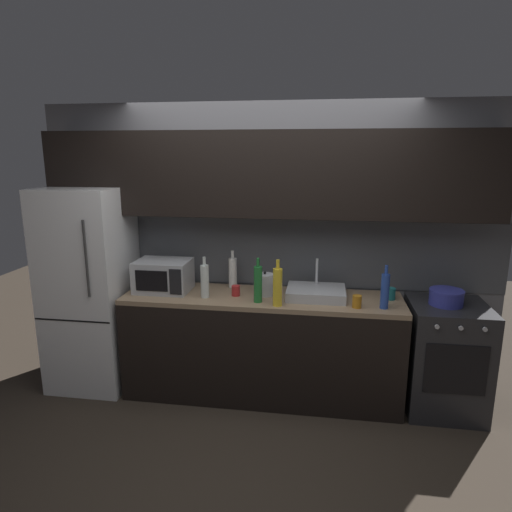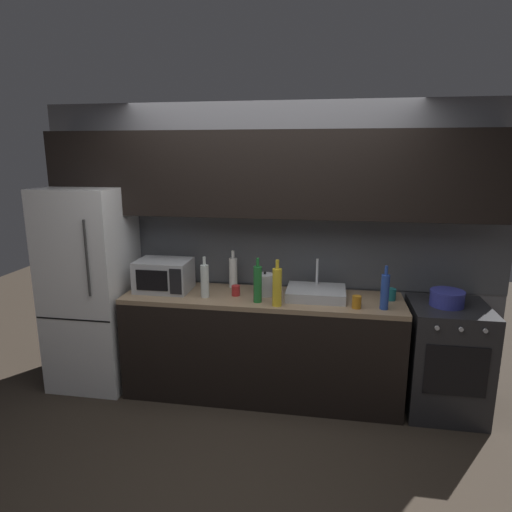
% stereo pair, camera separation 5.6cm
% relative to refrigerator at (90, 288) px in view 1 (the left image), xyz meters
% --- Properties ---
extents(ground_plane, '(10.00, 10.00, 0.00)m').
position_rel_refrigerator_xyz_m(ground_plane, '(1.54, -0.90, -0.89)').
color(ground_plane, '#2D261E').
extents(back_wall, '(4.07, 0.44, 2.50)m').
position_rel_refrigerator_xyz_m(back_wall, '(1.54, 0.30, 0.65)').
color(back_wall, slate).
rests_on(back_wall, ground).
extents(counter_run, '(2.33, 0.60, 0.90)m').
position_rel_refrigerator_xyz_m(counter_run, '(1.54, 0.00, -0.44)').
color(counter_run, black).
rests_on(counter_run, ground).
extents(refrigerator, '(0.68, 0.69, 1.79)m').
position_rel_refrigerator_xyz_m(refrigerator, '(0.00, 0.00, 0.00)').
color(refrigerator, white).
rests_on(refrigerator, ground).
extents(oven_range, '(0.60, 0.62, 0.90)m').
position_rel_refrigerator_xyz_m(oven_range, '(3.05, -0.00, -0.44)').
color(oven_range, '#232326').
rests_on(oven_range, ground).
extents(microwave, '(0.46, 0.35, 0.27)m').
position_rel_refrigerator_xyz_m(microwave, '(0.68, 0.02, 0.14)').
color(microwave, '#A8AAAF').
rests_on(microwave, counter_run).
extents(sink_basin, '(0.48, 0.38, 0.30)m').
position_rel_refrigerator_xyz_m(sink_basin, '(1.99, 0.03, 0.05)').
color(sink_basin, '#ADAFB5').
rests_on(sink_basin, counter_run).
extents(kettle, '(0.19, 0.15, 0.21)m').
position_rel_refrigerator_xyz_m(kettle, '(1.57, 0.03, 0.10)').
color(kettle, '#B7BABF').
rests_on(kettle, counter_run).
extents(wine_bottle_yellow, '(0.07, 0.07, 0.37)m').
position_rel_refrigerator_xyz_m(wine_bottle_yellow, '(1.70, -0.22, 0.16)').
color(wine_bottle_yellow, gold).
rests_on(wine_bottle_yellow, counter_run).
extents(wine_bottle_white, '(0.07, 0.07, 0.33)m').
position_rel_refrigerator_xyz_m(wine_bottle_white, '(1.25, 0.21, 0.14)').
color(wine_bottle_white, silver).
rests_on(wine_bottle_white, counter_run).
extents(wine_bottle_green, '(0.07, 0.07, 0.36)m').
position_rel_refrigerator_xyz_m(wine_bottle_green, '(1.53, -0.16, 0.16)').
color(wine_bottle_green, '#1E6B2D').
rests_on(wine_bottle_green, counter_run).
extents(wine_bottle_clear, '(0.07, 0.07, 0.34)m').
position_rel_refrigerator_xyz_m(wine_bottle_clear, '(1.08, -0.10, 0.15)').
color(wine_bottle_clear, silver).
rests_on(wine_bottle_clear, counter_run).
extents(wine_bottle_blue, '(0.06, 0.06, 0.34)m').
position_rel_refrigerator_xyz_m(wine_bottle_blue, '(2.52, -0.16, 0.15)').
color(wine_bottle_blue, '#234299').
rests_on(wine_bottle_blue, counter_run).
extents(mug_teal, '(0.08, 0.08, 0.10)m').
position_rel_refrigerator_xyz_m(mug_teal, '(2.60, 0.07, 0.05)').
color(mug_teal, '#19666B').
rests_on(mug_teal, counter_run).
extents(mug_red, '(0.07, 0.07, 0.09)m').
position_rel_refrigerator_xyz_m(mug_red, '(1.33, -0.02, 0.05)').
color(mug_red, '#A82323').
rests_on(mug_red, counter_run).
extents(mug_amber, '(0.07, 0.07, 0.10)m').
position_rel_refrigerator_xyz_m(mug_amber, '(2.31, -0.18, 0.06)').
color(mug_amber, '#B27019').
rests_on(mug_amber, counter_run).
extents(cooking_pot, '(0.26, 0.26, 0.12)m').
position_rel_refrigerator_xyz_m(cooking_pot, '(3.01, 0.00, 0.07)').
color(cooking_pot, '#333899').
rests_on(cooking_pot, oven_range).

